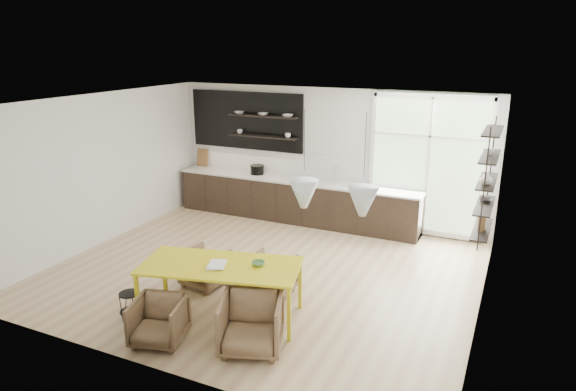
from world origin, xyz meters
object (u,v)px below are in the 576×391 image
Objects in this scene: armchair_back_left at (205,268)px; wire_stool at (130,302)px; dining_table at (221,268)px; armchair_back_right at (271,275)px; armchair_front_right at (251,324)px; armchair_front_left at (159,321)px.

wire_stool is at bearing 81.23° from armchair_back_left.
dining_table reaches higher than armchair_back_right.
armchair_back_right is 0.86× the size of armchair_front_right.
armchair_front_right is (0.45, -1.47, 0.05)m from armchair_back_right.
armchair_front_left is 1.68× the size of wire_stool.
armchair_back_right is at bearing 52.79° from armchair_front_left.
wire_stool is (-1.16, -0.59, -0.50)m from dining_table.
dining_table is 3.60× the size of armchair_front_left.
dining_table is at bearing 143.08° from armchair_back_left.
dining_table is 1.18m from armchair_back_left.
dining_table is 1.40m from wire_stool.
armchair_back_right reaches higher than armchair_back_left.
armchair_back_left is at bearing 120.20° from armchair_front_right.
armchair_front_left is at bearing 69.52° from armchair_back_right.
dining_table is 3.01× the size of armchair_front_right.
armchair_front_right reaches higher than armchair_front_left.
dining_table is at bearing 50.36° from armchair_front_left.
armchair_back_left is 0.83× the size of armchair_front_right.
dining_table is at bearing 26.91° from wire_stool.
armchair_front_left is at bearing -22.50° from wire_stool.
armchair_back_left is 1.12m from armchair_back_right.
armchair_back_left is at bearing 10.31° from armchair_back_right.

